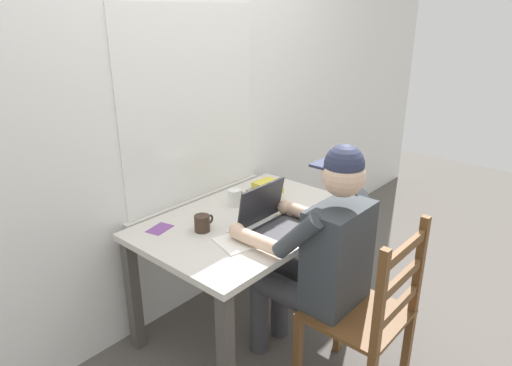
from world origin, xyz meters
TOP-DOWN VIEW (x-y plane):
  - ground_plane at (0.00, 0.00)m, footprint 8.00×8.00m
  - back_wall at (0.00, 0.48)m, footprint 6.00×0.08m
  - desk at (0.00, 0.00)m, footprint 1.22×0.80m
  - seated_person at (-0.05, -0.48)m, footprint 0.50×0.60m
  - wooden_chair at (-0.05, -0.76)m, footprint 0.42×0.42m
  - laptop at (-0.03, -0.18)m, footprint 0.33×0.27m
  - computer_mouse at (0.24, -0.20)m, footprint 0.06×0.10m
  - coffee_mug_white at (0.06, 0.18)m, footprint 0.11×0.07m
  - coffee_mug_dark at (-0.28, 0.08)m, footprint 0.12×0.08m
  - book_stack_main at (0.24, 0.10)m, footprint 0.22×0.16m
  - paper_pile_near_laptop at (-0.09, -0.08)m, footprint 0.28×0.24m
  - paper_pile_back_corner at (0.04, -0.26)m, footprint 0.24×0.18m
  - paper_pile_side at (-0.26, -0.14)m, footprint 0.24×0.24m
  - landscape_photo_print at (-0.41, 0.26)m, footprint 0.15×0.12m

SIDE VIEW (x-z plane):
  - ground_plane at x=0.00m, z-range 0.00..0.00m
  - wooden_chair at x=-0.05m, z-range -0.01..0.92m
  - desk at x=0.00m, z-range 0.26..0.96m
  - seated_person at x=-0.05m, z-range 0.06..1.30m
  - landscape_photo_print at x=-0.41m, z-range 0.70..0.70m
  - paper_pile_side at x=-0.26m, z-range 0.70..0.71m
  - paper_pile_back_corner at x=0.04m, z-range 0.70..0.71m
  - paper_pile_near_laptop at x=-0.09m, z-range 0.70..0.72m
  - computer_mouse at x=0.24m, z-range 0.70..0.73m
  - coffee_mug_dark at x=-0.28m, z-range 0.70..0.79m
  - coffee_mug_white at x=0.06m, z-range 0.70..0.80m
  - book_stack_main at x=0.24m, z-range 0.69..0.82m
  - laptop at x=-0.03m, z-range 0.64..0.87m
  - back_wall at x=0.00m, z-range 0.00..2.60m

